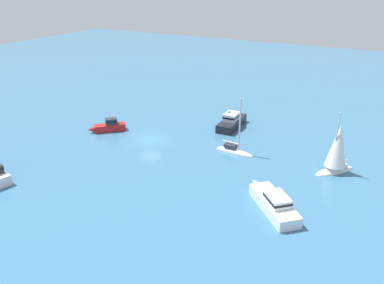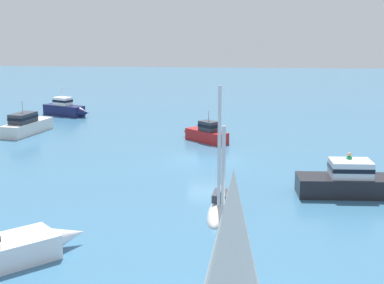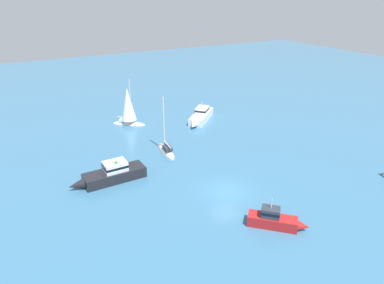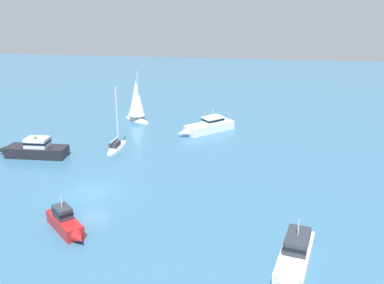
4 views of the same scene
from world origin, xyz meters
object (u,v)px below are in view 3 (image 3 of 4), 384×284
(launch, at_px, (276,220))
(ketch, at_px, (166,151))
(sailboat, at_px, (128,108))
(powerboat, at_px, (112,174))
(motor_cruiser, at_px, (201,116))

(launch, xyz_separation_m, ketch, (17.19, 1.79, -0.50))
(sailboat, bearing_deg, powerboat, -76.48)
(sailboat, relative_size, ketch, 0.98)
(launch, distance_m, sailboat, 28.29)
(sailboat, xyz_separation_m, ketch, (-10.94, -0.73, -2.22))
(motor_cruiser, xyz_separation_m, sailboat, (3.53, 9.80, 1.69))
(launch, height_order, sailboat, sailboat)
(launch, xyz_separation_m, motor_cruiser, (24.60, -7.28, 0.04))
(powerboat, height_order, sailboat, sailboat)
(powerboat, xyz_separation_m, motor_cruiser, (10.96, -16.73, -0.08))
(ketch, bearing_deg, launch, -169.15)
(powerboat, height_order, ketch, ketch)
(launch, xyz_separation_m, sailboat, (28.13, 2.52, 1.72))
(launch, height_order, ketch, ketch)
(motor_cruiser, bearing_deg, launch, 30.01)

